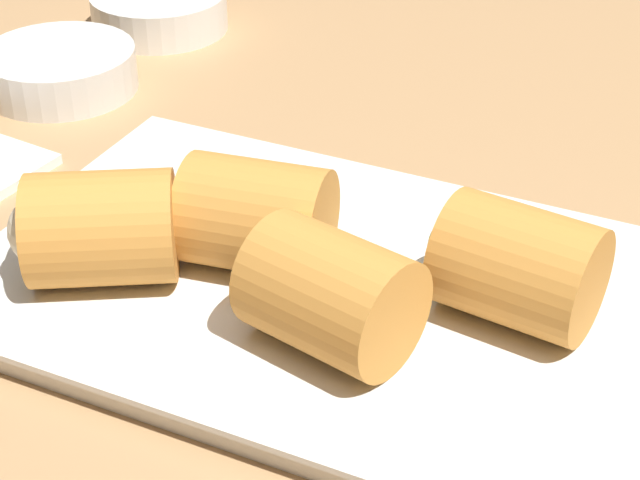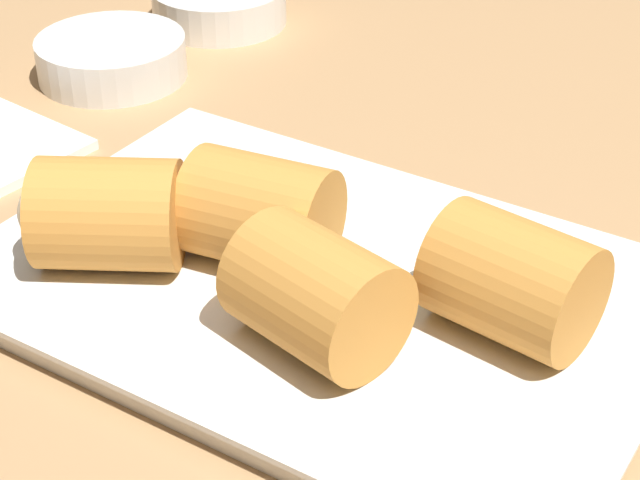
{
  "view_description": "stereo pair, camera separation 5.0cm",
  "coord_description": "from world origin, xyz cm",
  "views": [
    {
      "loc": [
        19.23,
        -33.99,
        32.19
      ],
      "look_at": [
        2.23,
        2.45,
        5.6
      ],
      "focal_mm": 60.0,
      "sensor_mm": 36.0,
      "label": 1
    },
    {
      "loc": [
        23.63,
        -31.6,
        32.19
      ],
      "look_at": [
        2.23,
        2.45,
        5.6
      ],
      "focal_mm": 60.0,
      "sensor_mm": 36.0,
      "label": 2
    }
  ],
  "objects": [
    {
      "name": "serving_plate",
      "position": [
        2.23,
        2.45,
        2.76
      ],
      "size": [
        31.94,
        21.49,
        1.5
      ],
      "color": "silver",
      "rests_on": "table_surface"
    },
    {
      "name": "roll_front_left",
      "position": [
        10.69,
        3.54,
        6.12
      ],
      "size": [
        7.76,
        6.03,
        5.25
      ],
      "color": "#C68438",
      "rests_on": "serving_plate"
    },
    {
      "name": "roll_front_right",
      "position": [
        -7.13,
        -1.76,
        6.12
      ],
      "size": [
        8.29,
        7.8,
        5.25
      ],
      "color": "#C68438",
      "rests_on": "serving_plate"
    },
    {
      "name": "dipping_bowl_far",
      "position": [
        -22.5,
        27.9,
        3.48
      ],
      "size": [
        9.83,
        9.83,
        2.72
      ],
      "color": "silver",
      "rests_on": "table_surface"
    },
    {
      "name": "table_surface",
      "position": [
        0.0,
        0.0,
        1.0
      ],
      "size": [
        180.0,
        140.0,
        2.0
      ],
      "color": "#A87F54",
      "rests_on": "ground"
    },
    {
      "name": "roll_back_left",
      "position": [
        4.25,
        -1.64,
        6.12
      ],
      "size": [
        7.91,
        6.57,
        5.25
      ],
      "color": "#C68438",
      "rests_on": "serving_plate"
    },
    {
      "name": "dipping_bowl_near",
      "position": [
        -22.84,
        16.48,
        3.48
      ],
      "size": [
        9.83,
        9.83,
        2.72
      ],
      "color": "silver",
      "rests_on": "table_surface"
    },
    {
      "name": "roll_back_right",
      "position": [
        -1.38,
        2.23,
        6.12
      ],
      "size": [
        7.8,
        6.17,
        5.25
      ],
      "color": "#C68438",
      "rests_on": "serving_plate"
    }
  ]
}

